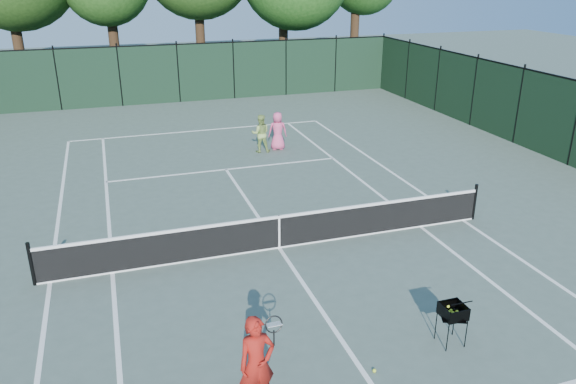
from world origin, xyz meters
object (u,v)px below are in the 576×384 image
object	(u,v)px
loose_ball_near_cart	(374,371)
player_green	(261,133)
ball_hopper	(453,311)
coach	(257,363)
player_pink	(278,131)

from	to	relation	value
loose_ball_near_cart	player_green	bearing A→B (deg)	83.21
ball_hopper	loose_ball_near_cart	world-z (taller)	ball_hopper
loose_ball_near_cart	ball_hopper	bearing A→B (deg)	10.44
coach	player_green	xyz separation A→B (m)	(3.74, 13.27, -0.09)
coach	ball_hopper	distance (m)	3.95
player_pink	player_green	bearing A→B (deg)	19.65
loose_ball_near_cart	coach	bearing A→B (deg)	-176.47
coach	loose_ball_near_cart	size ratio (longest dim) A/B	24.50
coach	loose_ball_near_cart	distance (m)	2.32
player_green	coach	bearing A→B (deg)	87.07
ball_hopper	player_green	bearing A→B (deg)	113.12
ball_hopper	loose_ball_near_cart	distance (m)	1.89
player_pink	ball_hopper	bearing A→B (deg)	98.39
coach	player_green	world-z (taller)	coach
player_green	ball_hopper	world-z (taller)	player_green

